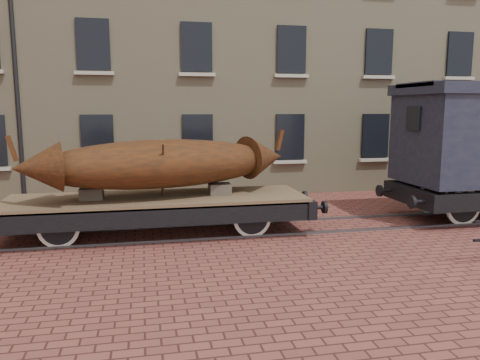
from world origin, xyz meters
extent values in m
plane|color=brown|center=(0.00, 0.00, 0.00)|extent=(90.00, 90.00, 0.00)
cube|color=tan|center=(3.00, 10.00, 7.00)|extent=(40.00, 10.00, 14.00)
cube|color=black|center=(-6.00, 4.96, 2.20)|extent=(1.10, 0.12, 1.70)
cube|color=#B8B19C|center=(-6.00, 4.90, 1.25)|extent=(1.30, 0.18, 0.12)
cube|color=black|center=(-2.50, 4.96, 2.20)|extent=(1.10, 0.12, 1.70)
cube|color=#B8B19C|center=(-2.50, 4.90, 1.25)|extent=(1.30, 0.18, 0.12)
cube|color=black|center=(1.00, 4.96, 2.20)|extent=(1.10, 0.12, 1.70)
cube|color=#B8B19C|center=(1.00, 4.90, 1.25)|extent=(1.30, 0.18, 0.12)
cube|color=black|center=(4.50, 4.96, 2.20)|extent=(1.10, 0.12, 1.70)
cube|color=#B8B19C|center=(4.50, 4.90, 1.25)|extent=(1.30, 0.18, 0.12)
cube|color=black|center=(8.00, 4.96, 2.20)|extent=(1.10, 0.12, 1.70)
cube|color=#B8B19C|center=(8.00, 4.90, 1.25)|extent=(1.30, 0.18, 0.12)
cube|color=black|center=(-6.00, 4.96, 5.40)|extent=(1.10, 0.12, 1.70)
cube|color=#B8B19C|center=(-6.00, 4.90, 4.45)|extent=(1.30, 0.18, 0.12)
cube|color=black|center=(-2.50, 4.96, 5.40)|extent=(1.10, 0.12, 1.70)
cube|color=#B8B19C|center=(-2.50, 4.90, 4.45)|extent=(1.30, 0.18, 0.12)
cube|color=black|center=(1.00, 4.96, 5.40)|extent=(1.10, 0.12, 1.70)
cube|color=#B8B19C|center=(1.00, 4.90, 4.45)|extent=(1.30, 0.18, 0.12)
cube|color=black|center=(4.50, 4.96, 5.40)|extent=(1.10, 0.12, 1.70)
cube|color=#B8B19C|center=(4.50, 4.90, 4.45)|extent=(1.30, 0.18, 0.12)
cube|color=black|center=(8.00, 4.96, 5.40)|extent=(1.10, 0.12, 1.70)
cube|color=#B8B19C|center=(8.00, 4.90, 4.45)|extent=(1.30, 0.18, 0.12)
cube|color=#59595E|center=(0.00, -0.72, 0.03)|extent=(30.00, 0.08, 0.06)
cube|color=#59595E|center=(0.00, 0.72, 0.03)|extent=(30.00, 0.08, 0.06)
cube|color=brown|center=(-4.12, 0.00, 0.95)|extent=(7.60, 2.23, 0.12)
cube|color=black|center=(-4.12, -1.03, 0.71)|extent=(7.60, 0.16, 0.46)
cube|color=black|center=(-4.12, 1.03, 0.71)|extent=(7.60, 0.16, 0.46)
cube|color=black|center=(-0.32, 0.00, 0.71)|extent=(0.22, 2.33, 0.46)
cylinder|color=black|center=(-0.04, -0.76, 0.71)|extent=(0.35, 0.10, 0.10)
cylinder|color=black|center=(0.14, -0.76, 0.71)|extent=(0.08, 0.32, 0.32)
cylinder|color=black|center=(-0.04, 0.76, 0.71)|extent=(0.35, 0.10, 0.10)
cylinder|color=black|center=(0.14, 0.76, 0.71)|extent=(0.08, 0.32, 0.32)
cylinder|color=black|center=(-6.45, 0.00, 0.49)|extent=(0.10, 1.93, 0.10)
cylinder|color=white|center=(-6.45, -0.72, 0.49)|extent=(0.97, 0.07, 0.97)
cylinder|color=black|center=(-6.45, -0.72, 0.49)|extent=(0.80, 0.10, 0.80)
cube|color=black|center=(-6.45, -0.84, 0.73)|extent=(0.91, 0.08, 0.10)
cylinder|color=white|center=(-6.45, 0.72, 0.49)|extent=(0.97, 0.07, 0.97)
cylinder|color=black|center=(-6.45, 0.72, 0.49)|extent=(0.80, 0.10, 0.80)
cube|color=black|center=(-6.45, 0.84, 0.73)|extent=(0.91, 0.08, 0.10)
cylinder|color=black|center=(-1.79, 0.00, 0.49)|extent=(0.10, 1.93, 0.10)
cylinder|color=white|center=(-1.79, -0.72, 0.49)|extent=(0.97, 0.07, 0.97)
cylinder|color=black|center=(-1.79, -0.72, 0.49)|extent=(0.80, 0.10, 0.80)
cube|color=black|center=(-1.79, -0.84, 0.73)|extent=(0.91, 0.08, 0.10)
cylinder|color=white|center=(-1.79, 0.72, 0.49)|extent=(0.97, 0.07, 0.97)
cylinder|color=black|center=(-1.79, 0.72, 0.49)|extent=(0.80, 0.10, 0.80)
cube|color=black|center=(-1.79, 0.84, 0.73)|extent=(0.91, 0.08, 0.10)
cube|color=black|center=(-4.12, 0.00, 0.56)|extent=(4.06, 0.06, 0.06)
cube|color=brown|center=(-5.74, 0.00, 1.16)|extent=(0.56, 0.51, 0.28)
cube|color=brown|center=(-2.50, 0.00, 1.16)|extent=(0.56, 0.51, 0.28)
ellipsoid|color=#59290F|center=(-3.99, 0.00, 1.86)|extent=(6.46, 3.23, 1.24)
cone|color=#59290F|center=(-6.85, -0.64, 1.91)|extent=(1.30, 1.38, 1.17)
cube|color=#59290F|center=(-7.32, -0.75, 2.37)|extent=(0.27, 0.18, 0.60)
cone|color=#59290F|center=(-1.13, 0.64, 1.91)|extent=(1.30, 1.38, 1.17)
cube|color=#59290F|center=(-0.66, 0.75, 2.37)|extent=(0.27, 0.18, 0.60)
cylinder|color=#4B3623|center=(-3.99, -0.50, 1.73)|extent=(0.05, 1.06, 1.46)
cylinder|color=#4B3623|center=(-3.99, 0.50, 1.73)|extent=(0.05, 1.06, 1.46)
cube|color=black|center=(3.07, 0.00, 0.77)|extent=(0.24, 2.65, 0.50)
cylinder|color=black|center=(2.58, -0.88, 0.77)|extent=(0.09, 0.35, 0.35)
cylinder|color=black|center=(2.58, 0.88, 0.77)|extent=(0.09, 0.35, 0.35)
cylinder|color=black|center=(4.29, 0.00, 0.53)|extent=(0.11, 2.09, 0.11)
cylinder|color=white|center=(4.29, -0.72, 0.53)|extent=(1.06, 0.08, 1.06)
cylinder|color=black|center=(4.29, -0.72, 0.53)|extent=(0.87, 0.11, 0.87)
cylinder|color=white|center=(4.29, 0.72, 0.53)|extent=(1.06, 0.08, 1.06)
cylinder|color=black|center=(4.29, 0.72, 0.53)|extent=(0.87, 0.11, 0.87)
cube|color=black|center=(3.05, 0.00, 2.98)|extent=(0.09, 0.66, 0.66)
camera|label=1|loc=(-4.44, -12.00, 3.26)|focal=35.00mm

